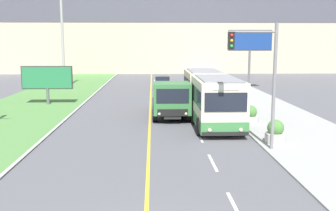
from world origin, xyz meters
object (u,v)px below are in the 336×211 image
at_px(planter_round_second, 250,116).
at_px(car_distant, 162,83).
at_px(planter_round_near, 275,133).
at_px(dump_truck, 171,100).
at_px(traffic_light_mast, 261,71).
at_px(utility_pole_far, 62,34).
at_px(city_bus, 210,96).
at_px(billboard_small, 47,78).
at_px(billboard_large, 250,43).

bearing_deg(planter_round_second, car_distant, 104.43).
relative_size(car_distant, planter_round_near, 3.60).
xyz_separation_m(dump_truck, car_distant, (-0.17, 17.25, -0.59)).
bearing_deg(traffic_light_mast, utility_pole_far, 119.62).
bearing_deg(planter_round_near, dump_truck, 124.57).
relative_size(city_bus, traffic_light_mast, 1.96).
bearing_deg(utility_pole_far, car_distant, -3.50).
distance_m(dump_truck, billboard_small, 11.79).
height_order(city_bus, dump_truck, city_bus).
bearing_deg(planter_round_second, dump_truck, 155.18).
relative_size(dump_truck, car_distant, 1.55).
xyz_separation_m(utility_pole_far, planter_round_near, (15.97, -25.03, -5.44)).
relative_size(billboard_small, planter_round_near, 3.46).
height_order(billboard_large, planter_round_second, billboard_large).
height_order(city_bus, billboard_small, billboard_small).
relative_size(billboard_large, billboard_small, 1.55).
xyz_separation_m(city_bus, billboard_large, (6.68, 16.57, 3.42)).
relative_size(car_distant, billboard_large, 0.67).
distance_m(planter_round_near, planter_round_second, 4.87).
distance_m(billboard_small, planter_round_near, 20.06).
height_order(billboard_large, planter_round_near, billboard_large).
height_order(billboard_small, planter_round_near, billboard_small).
relative_size(dump_truck, billboard_small, 1.61).
xyz_separation_m(city_bus, car_distant, (-2.70, 17.75, -0.87)).
height_order(dump_truck, billboard_large, billboard_large).
bearing_deg(dump_truck, utility_pole_far, 121.71).
bearing_deg(planter_round_second, billboard_small, 149.65).
relative_size(billboard_large, planter_round_second, 5.67).
bearing_deg(billboard_small, billboard_large, 26.95).
height_order(traffic_light_mast, billboard_small, traffic_light_mast).
bearing_deg(city_bus, traffic_light_mast, -80.89).
bearing_deg(billboard_small, planter_round_second, -30.35).
relative_size(city_bus, planter_round_second, 10.36).
xyz_separation_m(car_distant, traffic_light_mast, (3.93, -25.42, 3.10)).
xyz_separation_m(utility_pole_far, billboard_small, (1.20, -11.54, -3.88)).
distance_m(city_bus, dump_truck, 2.59).
bearing_deg(billboard_large, planter_round_second, -103.40).
bearing_deg(billboard_small, dump_truck, -32.86).
bearing_deg(city_bus, dump_truck, 168.92).
bearing_deg(planter_round_second, traffic_light_mast, -100.37).
xyz_separation_m(city_bus, dump_truck, (-2.53, 0.50, -0.28)).
bearing_deg(car_distant, city_bus, -81.35).
bearing_deg(dump_truck, traffic_light_mast, -65.28).
bearing_deg(planter_round_second, city_bus, 142.98).
relative_size(dump_truck, traffic_light_mast, 1.12).
bearing_deg(utility_pole_far, dump_truck, -58.29).
distance_m(car_distant, planter_round_second, 20.13).
distance_m(dump_truck, planter_round_near, 8.66).
relative_size(city_bus, billboard_large, 1.83).
bearing_deg(utility_pole_far, billboard_small, -84.09).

